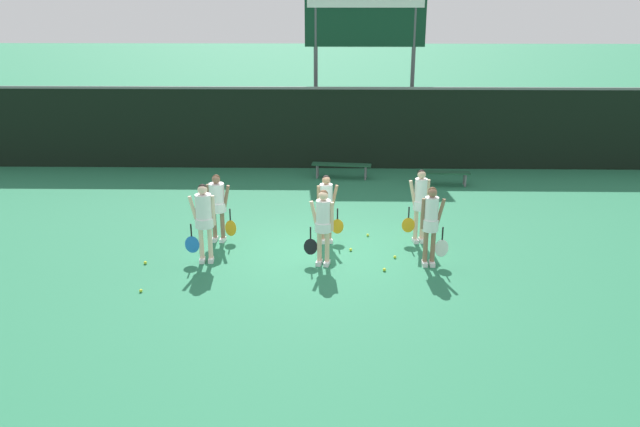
{
  "coord_description": "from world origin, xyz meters",
  "views": [
    {
      "loc": [
        0.23,
        -13.1,
        5.45
      ],
      "look_at": [
        -0.02,
        0.01,
        0.93
      ],
      "focal_mm": 35.0,
      "sensor_mm": 36.0,
      "label": 1
    }
  ],
  "objects_px": {
    "bench_far": "(341,166)",
    "player_2": "(431,221)",
    "player_0": "(204,216)",
    "tennis_ball_1": "(141,291)",
    "scoreboard": "(365,34)",
    "player_3": "(218,202)",
    "tennis_ball_5": "(368,235)",
    "player_1": "(323,221)",
    "bench_courtside": "(444,174)",
    "player_5": "(420,201)",
    "tennis_ball_0": "(145,263)",
    "tennis_ball_3": "(351,250)",
    "tennis_ball_6": "(201,251)",
    "tennis_ball_4": "(384,270)",
    "player_4": "(326,204)",
    "tennis_ball_2": "(395,257)"
  },
  "relations": [
    {
      "from": "bench_far",
      "to": "tennis_ball_3",
      "type": "bearing_deg",
      "value": -82.41
    },
    {
      "from": "player_2",
      "to": "tennis_ball_4",
      "type": "bearing_deg",
      "value": -160.29
    },
    {
      "from": "player_0",
      "to": "tennis_ball_1",
      "type": "xyz_separation_m",
      "value": [
        -1.0,
        -1.54,
        -1.01
      ]
    },
    {
      "from": "tennis_ball_3",
      "to": "tennis_ball_5",
      "type": "height_order",
      "value": "tennis_ball_3"
    },
    {
      "from": "bench_courtside",
      "to": "player_1",
      "type": "bearing_deg",
      "value": -118.34
    },
    {
      "from": "bench_courtside",
      "to": "tennis_ball_6",
      "type": "height_order",
      "value": "bench_courtside"
    },
    {
      "from": "player_3",
      "to": "tennis_ball_5",
      "type": "height_order",
      "value": "player_3"
    },
    {
      "from": "player_0",
      "to": "tennis_ball_3",
      "type": "height_order",
      "value": "player_0"
    },
    {
      "from": "tennis_ball_6",
      "to": "player_4",
      "type": "bearing_deg",
      "value": 14.18
    },
    {
      "from": "tennis_ball_1",
      "to": "tennis_ball_2",
      "type": "bearing_deg",
      "value": 19.15
    },
    {
      "from": "bench_courtside",
      "to": "player_1",
      "type": "distance_m",
      "value": 7.15
    },
    {
      "from": "player_1",
      "to": "player_3",
      "type": "height_order",
      "value": "player_1"
    },
    {
      "from": "scoreboard",
      "to": "tennis_ball_3",
      "type": "bearing_deg",
      "value": -94.24
    },
    {
      "from": "player_5",
      "to": "bench_courtside",
      "type": "bearing_deg",
      "value": 66.14
    },
    {
      "from": "tennis_ball_3",
      "to": "tennis_ball_5",
      "type": "xyz_separation_m",
      "value": [
        0.44,
        0.94,
        -0.0
      ]
    },
    {
      "from": "player_2",
      "to": "player_5",
      "type": "xyz_separation_m",
      "value": [
        -0.06,
        1.36,
        0.0
      ]
    },
    {
      "from": "bench_far",
      "to": "tennis_ball_6",
      "type": "relative_size",
      "value": 27.2
    },
    {
      "from": "tennis_ball_0",
      "to": "player_2",
      "type": "bearing_deg",
      "value": 0.71
    },
    {
      "from": "player_2",
      "to": "tennis_ball_6",
      "type": "distance_m",
      "value": 5.19
    },
    {
      "from": "player_1",
      "to": "tennis_ball_5",
      "type": "xyz_separation_m",
      "value": [
        1.06,
        1.7,
        -0.95
      ]
    },
    {
      "from": "bench_far",
      "to": "player_2",
      "type": "xyz_separation_m",
      "value": [
        1.8,
        -6.88,
        0.62
      ]
    },
    {
      "from": "player_5",
      "to": "tennis_ball_1",
      "type": "distance_m",
      "value": 6.5
    },
    {
      "from": "tennis_ball_3",
      "to": "tennis_ball_6",
      "type": "height_order",
      "value": "tennis_ball_6"
    },
    {
      "from": "bench_courtside",
      "to": "tennis_ball_0",
      "type": "bearing_deg",
      "value": -138.12
    },
    {
      "from": "player_1",
      "to": "tennis_ball_5",
      "type": "distance_m",
      "value": 2.22
    },
    {
      "from": "player_2",
      "to": "tennis_ball_0",
      "type": "relative_size",
      "value": 24.5
    },
    {
      "from": "bench_far",
      "to": "tennis_ball_4",
      "type": "xyz_separation_m",
      "value": [
        0.81,
        -7.22,
        -0.37
      ]
    },
    {
      "from": "tennis_ball_1",
      "to": "tennis_ball_6",
      "type": "xyz_separation_m",
      "value": [
        0.78,
        2.04,
        0.0
      ]
    },
    {
      "from": "tennis_ball_2",
      "to": "tennis_ball_4",
      "type": "xyz_separation_m",
      "value": [
        -0.29,
        -0.7,
        0.0
      ]
    },
    {
      "from": "bench_far",
      "to": "player_0",
      "type": "relative_size",
      "value": 1.09
    },
    {
      "from": "player_0",
      "to": "bench_courtside",
      "type": "bearing_deg",
      "value": 39.96
    },
    {
      "from": "bench_courtside",
      "to": "player_5",
      "type": "bearing_deg",
      "value": -104.05
    },
    {
      "from": "scoreboard",
      "to": "player_5",
      "type": "height_order",
      "value": "scoreboard"
    },
    {
      "from": "scoreboard",
      "to": "bench_far",
      "type": "distance_m",
      "value": 4.9
    },
    {
      "from": "tennis_ball_1",
      "to": "bench_far",
      "type": "bearing_deg",
      "value": 64.06
    },
    {
      "from": "player_2",
      "to": "tennis_ball_2",
      "type": "height_order",
      "value": "player_2"
    },
    {
      "from": "bench_courtside",
      "to": "tennis_ball_1",
      "type": "relative_size",
      "value": 24.73
    },
    {
      "from": "player_0",
      "to": "tennis_ball_0",
      "type": "distance_m",
      "value": 1.66
    },
    {
      "from": "bench_courtside",
      "to": "tennis_ball_0",
      "type": "distance_m",
      "value": 9.72
    },
    {
      "from": "tennis_ball_0",
      "to": "tennis_ball_5",
      "type": "distance_m",
      "value": 5.23
    },
    {
      "from": "player_5",
      "to": "tennis_ball_6",
      "type": "distance_m",
      "value": 5.16
    },
    {
      "from": "player_3",
      "to": "tennis_ball_3",
      "type": "bearing_deg",
      "value": -4.34
    },
    {
      "from": "player_0",
      "to": "tennis_ball_4",
      "type": "xyz_separation_m",
      "value": [
        3.86,
        -0.45,
        -1.01
      ]
    },
    {
      "from": "bench_far",
      "to": "player_5",
      "type": "relative_size",
      "value": 1.09
    },
    {
      "from": "scoreboard",
      "to": "tennis_ball_4",
      "type": "distance_m",
      "value": 10.94
    },
    {
      "from": "scoreboard",
      "to": "tennis_ball_5",
      "type": "bearing_deg",
      "value": -91.61
    },
    {
      "from": "scoreboard",
      "to": "tennis_ball_3",
      "type": "distance_m",
      "value": 9.95
    },
    {
      "from": "scoreboard",
      "to": "player_2",
      "type": "relative_size",
      "value": 3.13
    },
    {
      "from": "bench_far",
      "to": "player_5",
      "type": "xyz_separation_m",
      "value": [
        1.74,
        -5.52,
        0.62
      ]
    },
    {
      "from": "scoreboard",
      "to": "tennis_ball_6",
      "type": "relative_size",
      "value": 77.83
    }
  ]
}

